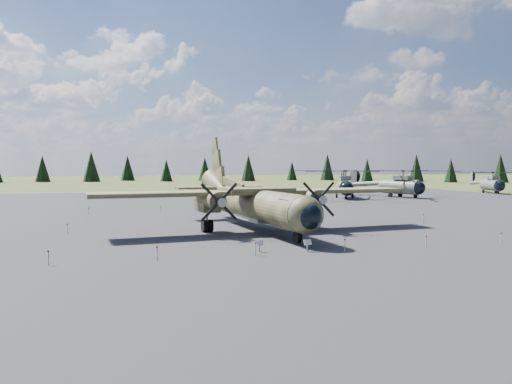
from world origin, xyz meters
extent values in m
plane|color=brown|center=(0.00, 0.00, 0.00)|extent=(500.00, 500.00, 0.00)
cube|color=#5C5C61|center=(0.00, 10.00, 0.00)|extent=(120.00, 120.00, 0.04)
cylinder|color=#323A1F|center=(-0.81, -2.29, 2.21)|extent=(4.66, 17.51, 2.69)
sphere|color=#323A1F|center=(0.18, -10.89, 2.21)|extent=(2.92, 2.92, 2.64)
sphere|color=black|center=(0.24, -11.42, 2.16)|extent=(2.15, 2.15, 1.94)
cube|color=black|center=(0.00, -9.36, 2.93)|extent=(2.09, 1.75, 0.53)
cone|color=#323A1F|center=(-2.11, 8.99, 3.22)|extent=(3.38, 6.87, 4.05)
cube|color=#A4A7AA|center=(-0.92, -1.33, 1.11)|extent=(2.48, 5.94, 0.48)
cube|color=#2C341B|center=(-0.87, -1.81, 3.32)|extent=(28.09, 6.44, 0.34)
cube|color=#323A1F|center=(-0.87, -1.81, 3.53)|extent=(6.13, 4.10, 0.34)
cylinder|color=#323A1F|center=(-5.13, -2.59, 2.79)|extent=(2.01, 5.14, 1.44)
cube|color=#323A1F|center=(-5.22, -1.83, 2.16)|extent=(1.81, 3.41, 0.77)
cone|color=gray|center=(-4.78, -5.70, 2.79)|extent=(0.83, 0.94, 0.73)
cylinder|color=black|center=(-5.22, -1.83, 0.53)|extent=(0.96, 1.15, 1.06)
cylinder|color=#323A1F|center=(3.47, -1.60, 2.79)|extent=(2.01, 5.14, 1.44)
cube|color=#323A1F|center=(3.38, -0.84, 2.16)|extent=(1.81, 3.41, 0.77)
cone|color=gray|center=(3.83, -4.71, 2.79)|extent=(0.83, 0.94, 0.73)
cylinder|color=black|center=(3.38, -0.84, 0.53)|extent=(0.96, 1.15, 1.06)
cube|color=#323A1F|center=(-1.69, 5.36, 3.80)|extent=(1.10, 7.25, 1.62)
cube|color=#2C341B|center=(-2.17, 9.47, 3.27)|extent=(9.42, 3.16, 0.21)
cylinder|color=gray|center=(0.05, -9.74, 1.23)|extent=(0.15, 0.15, 0.87)
cylinder|color=black|center=(0.05, -9.74, 0.53)|extent=(0.44, 0.93, 0.90)
cylinder|color=slate|center=(24.41, 35.72, 1.88)|extent=(4.99, 7.73, 2.54)
sphere|color=black|center=(23.10, 32.31, 1.83)|extent=(3.02, 3.02, 2.33)
sphere|color=slate|center=(25.72, 39.13, 1.88)|extent=(3.02, 3.02, 2.33)
cube|color=slate|center=(24.26, 35.35, 3.50)|extent=(2.78, 3.65, 0.76)
cylinder|color=gray|center=(24.26, 35.35, 4.26)|extent=(0.47, 0.47, 1.01)
cylinder|color=slate|center=(27.09, 42.69, 2.23)|extent=(3.90, 8.39, 1.45)
cube|color=slate|center=(28.45, 46.24, 3.50)|extent=(0.72, 1.41, 2.44)
cylinder|color=black|center=(28.78, 46.11, 3.50)|extent=(1.00, 2.48, 2.64)
cylinder|color=black|center=(23.32, 32.88, 0.41)|extent=(0.51, 0.75, 0.69)
cylinder|color=black|center=(23.57, 37.35, 0.41)|extent=(0.58, 0.87, 0.81)
cylinder|color=gray|center=(23.57, 37.35, 0.94)|extent=(0.18, 0.18, 1.47)
cylinder|color=black|center=(26.13, 36.37, 0.41)|extent=(0.58, 0.87, 0.81)
cylinder|color=gray|center=(26.13, 36.37, 0.94)|extent=(0.18, 0.18, 1.47)
cylinder|color=slate|center=(35.17, 35.79, 1.87)|extent=(5.01, 7.71, 2.53)
sphere|color=black|center=(36.50, 32.40, 1.82)|extent=(3.02, 3.02, 2.33)
sphere|color=slate|center=(33.84, 39.18, 1.87)|extent=(3.02, 3.02, 2.33)
cube|color=slate|center=(35.32, 35.41, 3.49)|extent=(2.78, 3.64, 0.76)
cylinder|color=gray|center=(35.32, 35.41, 4.25)|extent=(0.47, 0.47, 1.01)
cylinder|color=slate|center=(32.46, 42.72, 2.23)|extent=(3.94, 8.35, 1.45)
cube|color=slate|center=(31.07, 46.25, 3.49)|extent=(0.72, 1.40, 2.43)
cylinder|color=black|center=(31.40, 46.38, 3.49)|extent=(1.02, 2.47, 2.63)
cylinder|color=black|center=(36.27, 32.96, 0.40)|extent=(0.51, 0.74, 0.69)
cylinder|color=black|center=(33.45, 36.42, 0.40)|extent=(0.58, 0.86, 0.81)
cylinder|color=gray|center=(33.45, 36.42, 0.94)|extent=(0.18, 0.18, 1.47)
cylinder|color=black|center=(36.00, 37.42, 0.40)|extent=(0.58, 0.86, 0.81)
cylinder|color=gray|center=(36.00, 37.42, 0.94)|extent=(0.18, 0.18, 1.47)
cylinder|color=slate|center=(60.27, 43.22, 1.70)|extent=(4.00, 7.01, 2.30)
sphere|color=black|center=(59.38, 40.03, 1.66)|extent=(2.61, 2.61, 2.12)
sphere|color=slate|center=(61.16, 46.42, 1.70)|extent=(2.61, 2.61, 2.12)
cube|color=slate|center=(60.17, 42.87, 3.18)|extent=(2.30, 3.26, 0.69)
cylinder|color=gray|center=(60.17, 42.87, 3.87)|extent=(0.41, 0.41, 0.92)
cylinder|color=slate|center=(62.09, 49.74, 2.03)|extent=(2.86, 7.78, 1.32)
cube|color=slate|center=(63.01, 53.07, 3.18)|extent=(0.54, 1.30, 2.21)
cylinder|color=black|center=(63.32, 52.98, 3.18)|extent=(0.70, 2.32, 2.40)
cylinder|color=black|center=(59.53, 40.56, 0.37)|extent=(0.42, 0.67, 0.63)
cylinder|color=black|center=(59.37, 44.62, 0.37)|extent=(0.46, 0.78, 0.74)
cylinder|color=gray|center=(59.37, 44.62, 0.85)|extent=(0.16, 0.16, 1.34)
cylinder|color=black|center=(61.76, 43.95, 0.37)|extent=(0.46, 0.78, 0.74)
cylinder|color=gray|center=(61.76, 43.95, 0.85)|extent=(0.16, 0.16, 1.34)
cube|color=gray|center=(-3.38, -12.11, 0.30)|extent=(0.09, 0.09, 0.59)
cube|color=silver|center=(-3.38, -12.16, 0.58)|extent=(0.50, 0.26, 0.33)
cube|color=gray|center=(-0.35, -12.85, 0.32)|extent=(0.11, 0.11, 0.64)
cube|color=silver|center=(-0.35, -12.90, 0.63)|extent=(0.54, 0.30, 0.36)
cylinder|color=silver|center=(-16.00, -13.50, 0.40)|extent=(0.07, 0.07, 0.80)
cylinder|color=#B51813|center=(-16.00, -13.50, 0.80)|extent=(0.12, 0.12, 0.10)
cylinder|color=silver|center=(-10.00, -13.50, 0.40)|extent=(0.07, 0.07, 0.80)
cylinder|color=#B51813|center=(-10.00, -13.50, 0.80)|extent=(0.12, 0.12, 0.10)
cylinder|color=silver|center=(-4.00, -13.50, 0.40)|extent=(0.07, 0.07, 0.80)
cylinder|color=#B51813|center=(-4.00, -13.50, 0.80)|extent=(0.12, 0.12, 0.10)
cylinder|color=silver|center=(2.00, -13.50, 0.40)|extent=(0.07, 0.07, 0.80)
cylinder|color=#B51813|center=(2.00, -13.50, 0.80)|extent=(0.12, 0.12, 0.10)
cylinder|color=silver|center=(8.00, -13.50, 0.40)|extent=(0.07, 0.07, 0.80)
cylinder|color=#B51813|center=(8.00, -13.50, 0.80)|extent=(0.12, 0.12, 0.10)
cylinder|color=silver|center=(14.00, -13.50, 0.40)|extent=(0.07, 0.07, 0.80)
cylinder|color=#B51813|center=(14.00, -13.50, 0.80)|extent=(0.12, 0.12, 0.10)
cylinder|color=silver|center=(-16.00, 16.00, 0.40)|extent=(0.07, 0.07, 0.80)
cylinder|color=#B51813|center=(-16.00, 16.00, 0.80)|extent=(0.12, 0.12, 0.10)
cylinder|color=silver|center=(-8.00, 16.00, 0.40)|extent=(0.07, 0.07, 0.80)
cylinder|color=#B51813|center=(-8.00, 16.00, 0.80)|extent=(0.12, 0.12, 0.10)
cylinder|color=silver|center=(0.00, 16.00, 0.40)|extent=(0.07, 0.07, 0.80)
cylinder|color=#B51813|center=(0.00, 16.00, 0.80)|extent=(0.12, 0.12, 0.10)
cylinder|color=silver|center=(8.00, 16.00, 0.40)|extent=(0.07, 0.07, 0.80)
cylinder|color=#B51813|center=(8.00, 16.00, 0.80)|extent=(0.12, 0.12, 0.10)
cylinder|color=silver|center=(16.00, 16.00, 0.40)|extent=(0.07, 0.07, 0.80)
cylinder|color=#B51813|center=(16.00, 16.00, 0.80)|extent=(0.12, 0.12, 0.10)
cylinder|color=silver|center=(-16.50, 0.00, 0.40)|extent=(0.07, 0.07, 0.80)
cylinder|color=#B51813|center=(-16.50, 0.00, 0.80)|extent=(0.12, 0.12, 0.10)
cylinder|color=silver|center=(16.50, 0.00, 0.40)|extent=(0.07, 0.07, 0.80)
cylinder|color=#B51813|center=(16.50, 0.00, 0.80)|extent=(0.12, 0.12, 0.10)
cone|color=black|center=(109.63, 98.88, 4.83)|extent=(5.41, 5.41, 9.66)
cone|color=black|center=(95.14, 105.23, 4.05)|extent=(4.54, 4.54, 8.10)
cone|color=black|center=(88.77, 116.27, 4.95)|extent=(5.55, 5.55, 9.90)
cone|color=black|center=(71.90, 121.20, 4.13)|extent=(4.63, 4.63, 8.26)
cone|color=black|center=(64.47, 140.33, 5.20)|extent=(5.83, 5.83, 10.40)
cone|color=black|center=(50.46, 142.39, 3.76)|extent=(4.21, 4.21, 7.51)
cone|color=black|center=(31.52, 136.70, 4.90)|extent=(5.48, 5.48, 9.79)
cone|color=black|center=(16.75, 146.55, 4.53)|extent=(5.07, 5.07, 9.05)
cone|color=black|center=(1.67, 139.16, 3.98)|extent=(4.46, 4.46, 7.96)
cone|color=black|center=(-11.89, 153.74, 4.83)|extent=(5.40, 5.40, 9.65)
cone|color=black|center=(-24.30, 141.90, 5.39)|extent=(6.04, 6.04, 10.79)
cone|color=black|center=(-40.81, 144.61, 4.66)|extent=(5.22, 5.22, 9.32)
camera|label=1|loc=(-11.58, -43.24, 5.58)|focal=35.00mm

